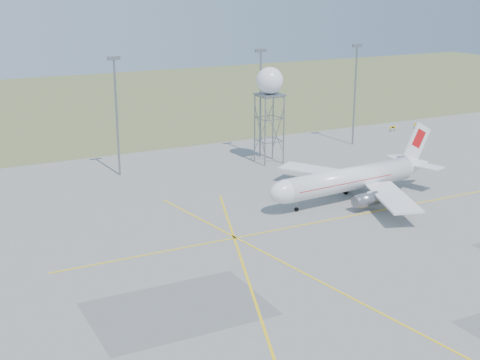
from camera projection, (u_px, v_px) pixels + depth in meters
ground at (428, 329)px, 64.85m from camera, size 400.00×400.00×0.00m
grass_strip at (73, 104)px, 183.98m from camera, size 400.00×120.00×0.03m
mast_b at (116, 107)px, 113.16m from camera, size 2.20×0.50×20.50m
mast_c at (260, 94)px, 125.53m from camera, size 2.20×0.50×20.50m
mast_d at (355, 86)px, 135.25m from camera, size 2.20×0.50×20.50m
taxi_sign_near at (393, 127)px, 150.42m from camera, size 1.60×0.17×1.20m
taxi_sign_far at (417, 125)px, 153.51m from camera, size 1.60×0.17×1.20m
airliner_main at (351, 179)px, 102.38m from camera, size 31.69×30.72×10.78m
radar_tower at (269, 110)px, 121.97m from camera, size 4.90×4.90×17.73m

